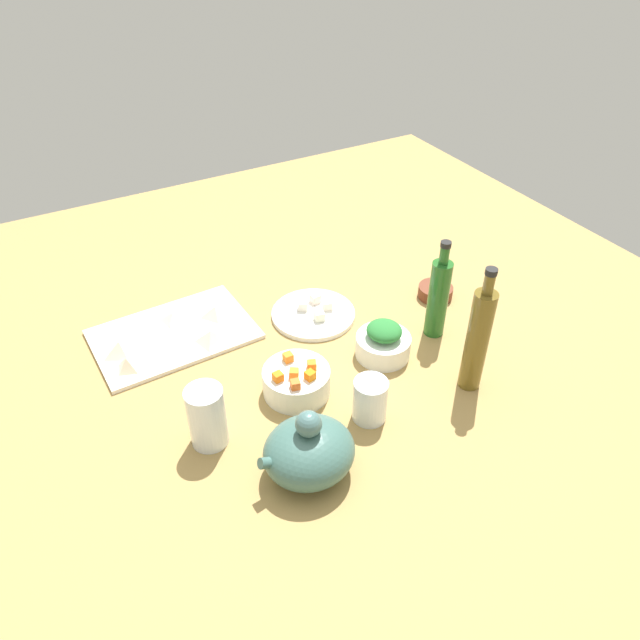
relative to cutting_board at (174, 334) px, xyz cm
name	(u,v)px	position (x,y,z in cm)	size (l,w,h in cm)	color
tabletop	(320,342)	(-29.56, 16.95, -2.00)	(190.00, 190.00, 3.00)	#A28148
cutting_board	(174,334)	(0.00, 0.00, 0.00)	(35.76, 23.83, 1.00)	silver
plate_tofu	(313,314)	(-32.04, 9.14, 0.10)	(20.21, 20.21, 1.20)	white
bowl_greens	(383,346)	(-38.76, 29.18, 2.01)	(12.18, 12.18, 5.01)	white
bowl_carrots	(296,381)	(-16.56, 30.31, 2.41)	(13.94, 13.94, 5.81)	white
bowl_small_side	(436,292)	(-62.94, 17.05, 1.01)	(8.65, 8.65, 3.01)	brown
teapot	(309,451)	(-9.09, 49.62, 5.03)	(18.10, 15.40, 14.73)	#3D645C
bottle_0	(438,297)	(-53.69, 28.30, 9.70)	(4.65, 4.65, 24.36)	#235F22
bottle_1	(478,339)	(-49.40, 45.97, 11.88)	(4.63, 4.63, 28.90)	brown
drinking_glass_0	(370,400)	(-25.88, 43.61, 4.12)	(6.80, 6.80, 9.25)	white
drinking_glass_1	(207,417)	(3.92, 34.00, 5.95)	(7.16, 7.16, 12.89)	white
carrot_cube_0	(310,375)	(-17.96, 33.69, 6.21)	(1.80, 1.80, 1.80)	orange
carrot_cube_1	(288,357)	(-16.58, 26.68, 6.21)	(1.80, 1.80, 1.80)	orange
carrot_cube_2	(312,365)	(-19.67, 31.23, 6.21)	(1.80, 1.80, 1.80)	orange
carrot_cube_3	(278,377)	(-12.17, 30.97, 6.21)	(1.80, 1.80, 1.80)	orange
carrot_cube_4	(295,384)	(-14.19, 34.59, 6.21)	(1.80, 1.80, 1.80)	orange
carrot_cube_5	(294,374)	(-15.40, 31.67, 6.21)	(1.80, 1.80, 1.80)	orange
chopped_greens_mound	(384,331)	(-38.76, 29.18, 6.33)	(7.91, 7.66, 3.63)	#297733
tofu_cube_0	(328,305)	(-35.78, 9.64, 1.80)	(2.20, 2.20, 2.20)	white
tofu_cube_1	(319,316)	(-31.90, 12.48, 1.80)	(2.20, 2.20, 2.20)	white
tofu_cube_2	(303,306)	(-30.38, 6.82, 1.80)	(2.20, 2.20, 2.20)	white
tofu_cube_3	(315,299)	(-34.45, 5.73, 1.80)	(2.20, 2.20, 2.20)	white
dumpling_0	(120,347)	(12.46, 1.32, 2.08)	(5.96, 5.47, 3.16)	beige
dumpling_1	(215,311)	(-11.03, -1.41, 1.76)	(5.61, 5.24, 2.53)	beige
dumpling_2	(173,316)	(-1.62, -4.40, 1.69)	(5.23, 5.14, 2.39)	beige
dumpling_3	(127,364)	(12.45, 7.34, 1.95)	(4.26, 3.99, 2.91)	beige
dumpling_4	(211,336)	(-6.65, 7.38, 2.04)	(5.78, 5.76, 3.08)	beige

